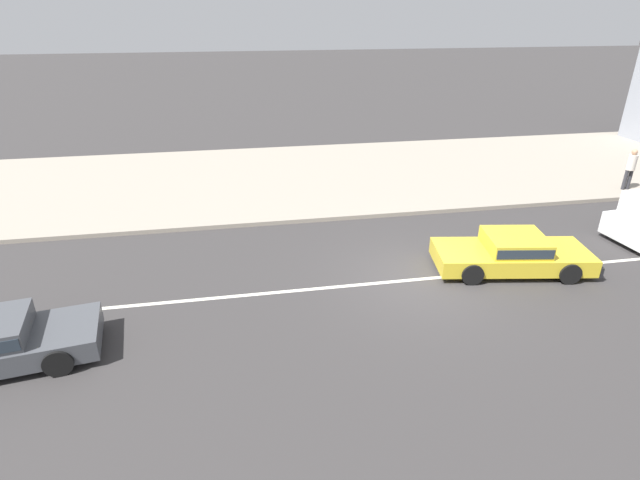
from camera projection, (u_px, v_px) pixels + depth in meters
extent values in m
plane|color=#383535|center=(420.00, 279.00, 13.87)|extent=(160.00, 160.00, 0.00)
cube|color=silver|center=(420.00, 279.00, 13.87)|extent=(50.40, 0.14, 0.01)
cube|color=#9E9384|center=(345.00, 174.00, 22.31)|extent=(68.00, 10.00, 0.15)
cube|color=yellow|center=(511.00, 257.00, 14.23)|extent=(4.52, 2.38, 0.48)
cube|color=yellow|center=(515.00, 242.00, 14.04)|extent=(1.84, 1.77, 0.42)
cube|color=#28333D|center=(515.00, 242.00, 14.04)|extent=(1.78, 1.80, 0.27)
cube|color=black|center=(586.00, 259.00, 14.30)|extent=(0.39, 1.66, 0.28)
cube|color=white|center=(577.00, 244.00, 14.76)|extent=(0.12, 0.25, 0.14)
cube|color=white|center=(598.00, 263.00, 13.68)|extent=(0.12, 0.25, 0.14)
cylinder|color=black|center=(544.00, 247.00, 15.03)|extent=(0.63, 0.31, 0.60)
cylinder|color=black|center=(569.00, 273.00, 13.56)|extent=(0.63, 0.31, 0.60)
cylinder|color=black|center=(457.00, 248.00, 14.99)|extent=(0.63, 0.31, 0.60)
cylinder|color=black|center=(472.00, 274.00, 13.53)|extent=(0.63, 0.31, 0.60)
cylinder|color=black|center=(58.00, 362.00, 10.18)|extent=(0.63, 0.31, 0.60)
cylinder|color=black|center=(67.00, 321.00, 11.52)|extent=(0.63, 0.31, 0.60)
cylinder|color=black|center=(621.00, 225.00, 16.56)|extent=(0.62, 0.28, 0.60)
cylinder|color=#333338|center=(625.00, 180.00, 20.08)|extent=(0.14, 0.14, 0.82)
cylinder|color=#333338|center=(629.00, 179.00, 20.11)|extent=(0.14, 0.14, 0.82)
cylinder|color=silver|center=(632.00, 162.00, 19.79)|extent=(0.34, 0.34, 0.61)
sphere|color=tan|center=(635.00, 152.00, 19.62)|extent=(0.22, 0.22, 0.22)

